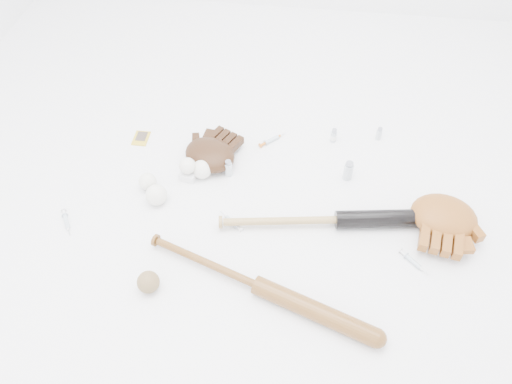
# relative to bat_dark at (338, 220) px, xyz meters

# --- Properties ---
(bat_dark) EXTENTS (0.94, 0.21, 0.07)m
(bat_dark) POSITION_rel_bat_dark_xyz_m (0.00, 0.00, 0.00)
(bat_dark) COLOR black
(bat_dark) RESTS_ON ground
(bat_wood) EXTENTS (0.85, 0.35, 0.06)m
(bat_wood) POSITION_rel_bat_dark_xyz_m (-0.26, -0.31, -0.00)
(bat_wood) COLOR brown
(bat_wood) RESTS_ON ground
(glove_dark) EXTENTS (0.35, 0.35, 0.09)m
(glove_dark) POSITION_rel_bat_dark_xyz_m (-0.53, 0.26, 0.01)
(glove_dark) COLOR #341D0E
(glove_dark) RESTS_ON ground
(glove_tan) EXTENTS (0.34, 0.34, 0.10)m
(glove_tan) POSITION_rel_bat_dark_xyz_m (0.38, 0.05, 0.02)
(glove_tan) COLOR brown
(glove_tan) RESTS_ON ground
(trading_card) EXTENTS (0.06, 0.09, 0.00)m
(trading_card) POSITION_rel_bat_dark_xyz_m (-0.86, 0.36, -0.03)
(trading_card) COLOR gold
(trading_card) RESTS_ON ground
(pedestal) EXTENTS (0.07, 0.07, 0.04)m
(pedestal) POSITION_rel_bat_dark_xyz_m (-0.61, 0.17, -0.02)
(pedestal) COLOR white
(pedestal) RESTS_ON ground
(baseball_on_pedestal) EXTENTS (0.07, 0.07, 0.07)m
(baseball_on_pedestal) POSITION_rel_bat_dark_xyz_m (-0.61, 0.17, 0.03)
(baseball_on_pedestal) COLOR white
(baseball_on_pedestal) RESTS_ON pedestal
(baseball_left) EXTENTS (0.07, 0.07, 0.07)m
(baseball_left) POSITION_rel_bat_dark_xyz_m (-0.75, 0.09, 0.00)
(baseball_left) COLOR white
(baseball_left) RESTS_ON ground
(baseball_upper) EXTENTS (0.08, 0.08, 0.08)m
(baseball_upper) POSITION_rel_bat_dark_xyz_m (-0.55, 0.18, 0.01)
(baseball_upper) COLOR white
(baseball_upper) RESTS_ON ground
(baseball_mid) EXTENTS (0.08, 0.08, 0.08)m
(baseball_mid) POSITION_rel_bat_dark_xyz_m (-0.70, 0.02, 0.01)
(baseball_mid) COLOR white
(baseball_mid) RESTS_ON ground
(baseball_aged) EXTENTS (0.08, 0.08, 0.08)m
(baseball_aged) POSITION_rel_bat_dark_xyz_m (-0.63, -0.35, 0.00)
(baseball_aged) COLOR brown
(baseball_aged) RESTS_ON ground
(syringe_0) EXTENTS (0.10, 0.13, 0.02)m
(syringe_0) POSITION_rel_bat_dark_xyz_m (-1.02, -0.12, -0.03)
(syringe_0) COLOR #ADBCC6
(syringe_0) RESTS_ON ground
(syringe_1) EXTENTS (0.12, 0.10, 0.02)m
(syringe_1) POSITION_rel_bat_dark_xyz_m (-0.40, -0.04, -0.03)
(syringe_1) COLOR #ADBCC6
(syringe_1) RESTS_ON ground
(syringe_2) EXTENTS (0.13, 0.12, 0.02)m
(syringe_2) POSITION_rel_bat_dark_xyz_m (-0.29, 0.42, -0.03)
(syringe_2) COLOR #ADBCC6
(syringe_2) RESTS_ON ground
(syringe_3) EXTENTS (0.12, 0.12, 0.02)m
(syringe_3) POSITION_rel_bat_dark_xyz_m (0.27, -0.13, -0.03)
(syringe_3) COLOR #ADBCC6
(syringe_3) RESTS_ON ground
(vial_0) EXTENTS (0.03, 0.03, 0.07)m
(vial_0) POSITION_rel_bat_dark_xyz_m (-0.03, 0.46, -0.00)
(vial_0) COLOR #B5C0C7
(vial_0) RESTS_ON ground
(vial_1) EXTENTS (0.02, 0.02, 0.06)m
(vial_1) POSITION_rel_bat_dark_xyz_m (0.17, 0.50, -0.00)
(vial_1) COLOR #B5C0C7
(vial_1) RESTS_ON ground
(vial_2) EXTENTS (0.03, 0.03, 0.08)m
(vial_2) POSITION_rel_bat_dark_xyz_m (-0.45, 0.20, 0.00)
(vial_2) COLOR #B5C0C7
(vial_2) RESTS_ON ground
(vial_3) EXTENTS (0.04, 0.04, 0.09)m
(vial_3) POSITION_rel_bat_dark_xyz_m (0.03, 0.25, 0.01)
(vial_3) COLOR #B5C0C7
(vial_3) RESTS_ON ground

